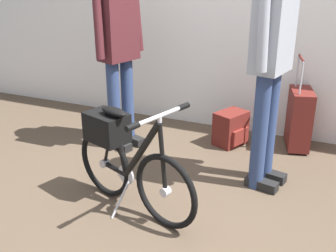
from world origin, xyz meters
name	(u,v)px	position (x,y,z in m)	size (l,w,h in m)	color
ground_plane	(162,224)	(0.00, 0.00, 0.00)	(6.54, 6.54, 0.00)	brown
folding_bike_foreground	(125,157)	(-0.32, 0.12, 0.37)	(1.04, 0.55, 0.77)	black
visitor_near_wall	(273,46)	(0.47, 0.80, 1.05)	(0.33, 0.52, 1.80)	navy
visitor_browsing	(118,43)	(-0.84, 0.99, 0.93)	(0.35, 0.51, 1.64)	navy
rolling_suitcase	(299,118)	(0.64, 1.55, 0.28)	(0.27, 0.39, 0.83)	maroon
backpack_on_floor	(231,128)	(0.07, 1.39, 0.15)	(0.31, 0.35, 0.31)	maroon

